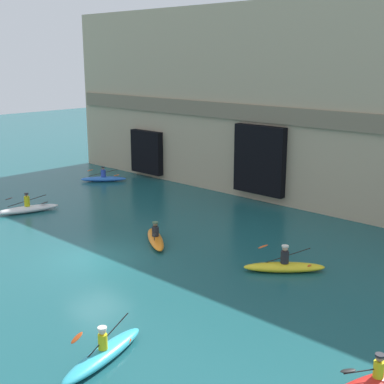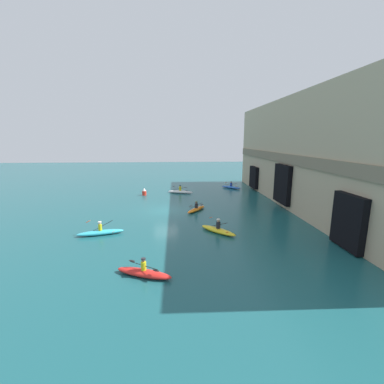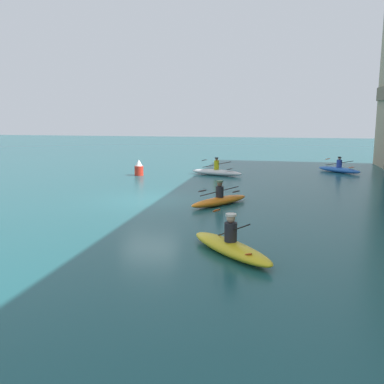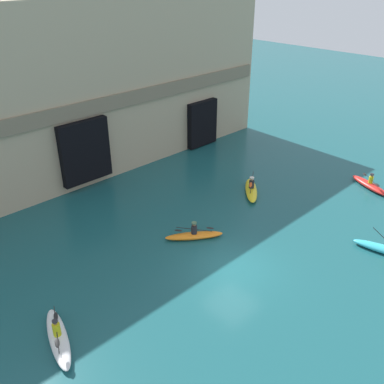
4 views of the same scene
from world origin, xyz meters
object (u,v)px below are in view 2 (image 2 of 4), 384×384
kayak_red (144,272)px  kayak_orange (196,209)px  kayak_yellow (218,230)px  kayak_cyan (100,232)px  kayak_white (180,192)px  kayak_blue (231,187)px  marker_buoy (144,192)px

kayak_red → kayak_orange: 13.66m
kayak_red → kayak_yellow: kayak_yellow is taller
kayak_cyan → kayak_white: bearing=53.1°
kayak_blue → kayak_white: bearing=64.4°
kayak_cyan → kayak_orange: (-6.46, 8.20, -0.01)m
kayak_cyan → kayak_blue: size_ratio=1.26×
kayak_blue → marker_buoy: kayak_blue is taller
kayak_red → kayak_cyan: size_ratio=0.92×
kayak_orange → marker_buoy: 10.44m
kayak_red → kayak_cyan: kayak_cyan is taller
kayak_white → marker_buoy: 5.02m
kayak_red → kayak_yellow: size_ratio=1.10×
kayak_blue → kayak_red: bearing=110.8°
kayak_white → kayak_red: (22.29, -2.47, -0.01)m
kayak_red → kayak_yellow: 8.32m
kayak_red → kayak_orange: size_ratio=1.10×
kayak_cyan → kayak_blue: (-18.80, 14.61, 0.00)m
kayak_white → kayak_orange: bearing=-62.5°
kayak_yellow → marker_buoy: bearing=-15.2°
kayak_white → kayak_orange: size_ratio=1.19×
kayak_white → kayak_yellow: bearing=-61.9°
kayak_red → kayak_cyan: bearing=144.2°
marker_buoy → kayak_white: bearing=101.6°
kayak_cyan → marker_buoy: size_ratio=3.54×
kayak_red → kayak_orange: bearing=94.7°
kayak_white → kayak_blue: 8.53m
kayak_red → kayak_cyan: (-6.60, -4.20, 0.00)m
kayak_cyan → kayak_yellow: kayak_cyan is taller
kayak_red → kayak_blue: size_ratio=1.16×
kayak_cyan → marker_buoy: bearing=69.3°
kayak_orange → marker_buoy: size_ratio=2.97×
kayak_orange → kayak_blue: (-12.34, 6.42, 0.01)m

